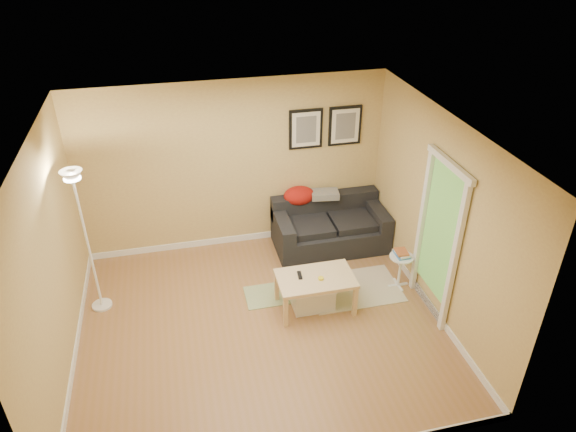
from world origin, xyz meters
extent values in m
plane|color=#986841|center=(0.00, 0.00, 0.00)|extent=(4.50, 4.50, 0.00)
plane|color=white|center=(0.00, 0.00, 2.60)|extent=(4.50, 4.50, 0.00)
plane|color=tan|center=(0.00, 2.00, 1.30)|extent=(4.50, 0.00, 4.50)
plane|color=tan|center=(0.00, -2.00, 1.30)|extent=(4.50, 0.00, 4.50)
plane|color=tan|center=(-2.25, 0.00, 1.30)|extent=(0.00, 4.00, 4.00)
plane|color=tan|center=(2.25, 0.00, 1.30)|extent=(0.00, 4.00, 4.00)
cube|color=white|center=(0.00, 1.99, 0.05)|extent=(4.50, 0.02, 0.10)
cube|color=white|center=(-2.24, 0.00, 0.05)|extent=(0.02, 4.00, 0.10)
cube|color=white|center=(2.24, 0.00, 0.05)|extent=(0.02, 4.00, 0.10)
cube|color=beige|center=(1.39, 0.42, 0.01)|extent=(1.25, 0.85, 0.01)
cube|color=#668C4C|center=(0.24, 0.55, 0.01)|extent=(0.70, 0.50, 0.01)
cube|color=black|center=(0.56, 0.25, 0.51)|extent=(0.07, 0.16, 0.02)
cylinder|color=yellow|center=(0.81, 0.12, 0.51)|extent=(0.07, 0.07, 0.03)
camera|label=1|loc=(-0.81, -4.96, 4.60)|focal=32.62mm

